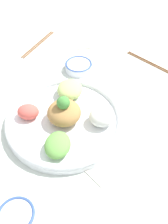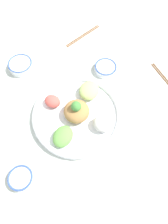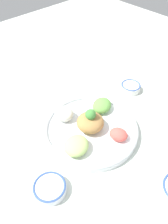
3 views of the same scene
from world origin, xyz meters
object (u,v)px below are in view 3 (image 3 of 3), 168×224
at_px(sauce_bowl_red, 131,87).
at_px(serving_spoon_main, 83,92).
at_px(salad_platter, 90,127).
at_px(sauce_bowl_dark, 50,188).

relative_size(sauce_bowl_red, serving_spoon_main, 0.79).
height_order(salad_platter, sauce_bowl_dark, salad_platter).
distance_m(sauce_bowl_dark, serving_spoon_main, 0.50).
xyz_separation_m(salad_platter, sauce_bowl_red, (-0.32, -0.05, -0.01)).
relative_size(salad_platter, sauce_bowl_red, 4.09).
distance_m(salad_platter, serving_spoon_main, 0.24).
height_order(salad_platter, serving_spoon_main, salad_platter).
xyz_separation_m(sauce_bowl_red, sauce_bowl_dark, (0.58, 0.14, -0.00)).
height_order(salad_platter, sauce_bowl_red, salad_platter).
xyz_separation_m(salad_platter, sauce_bowl_dark, (0.26, 0.09, -0.01)).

